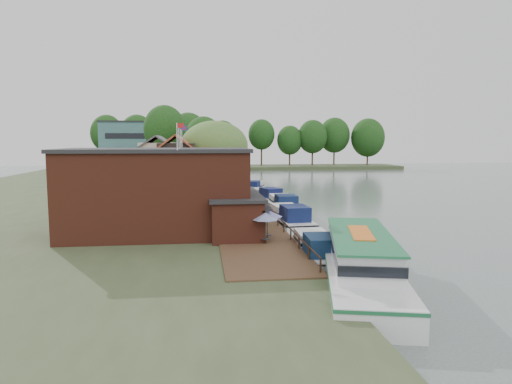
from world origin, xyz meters
name	(u,v)px	position (x,y,z in m)	size (l,w,h in m)	color
ground	(337,238)	(0.00, 0.00, 0.00)	(260.00, 260.00, 0.00)	#54615F
land_bank	(89,193)	(-30.00, 35.00, 0.50)	(50.00, 140.00, 1.00)	#384728
quay_deck	(240,212)	(-8.00, 10.00, 1.05)	(6.00, 50.00, 0.10)	#47301E
quay_rail	(264,207)	(-5.30, 10.50, 1.50)	(0.20, 49.00, 1.00)	black
pub	(181,191)	(-14.00, -1.00, 4.65)	(20.00, 11.00, 7.30)	maroon
hotel_block	(159,148)	(-22.00, 70.00, 7.15)	(25.40, 12.40, 12.30)	#38666B
cottage_a	(177,172)	(-15.00, 14.00, 5.25)	(8.60, 7.60, 8.50)	black
cottage_b	(159,167)	(-18.00, 24.00, 5.25)	(9.60, 8.60, 8.50)	beige
cottage_c	(190,164)	(-14.00, 33.00, 5.25)	(7.60, 7.60, 8.50)	black
willow	(215,162)	(-10.50, 19.00, 6.21)	(8.60, 8.60, 10.43)	#476B2D
umbrella_0	(265,228)	(-7.47, -6.01, 2.29)	(1.95, 1.95, 2.38)	navy
umbrella_1	(267,225)	(-7.14, -4.66, 2.29)	(2.44, 2.44, 2.38)	#1C1C9C
umbrella_2	(255,211)	(-7.28, 2.52, 2.29)	(2.18, 2.18, 2.38)	#1A4693
umbrella_3	(249,208)	(-7.63, 4.29, 2.29)	(1.94, 1.94, 2.38)	navy
umbrella_4	(247,204)	(-7.46, 7.56, 2.29)	(1.94, 1.94, 2.38)	navy
cruiser_0	(316,247)	(-3.99, -7.85, 1.18)	(3.16, 9.79, 2.37)	silver
cruiser_1	(289,216)	(-3.40, 5.28, 1.29)	(3.42, 10.56, 2.59)	white
cruiser_2	(283,203)	(-2.37, 14.46, 1.27)	(3.37, 10.41, 2.54)	silver
cruiser_3	(265,195)	(-3.29, 23.79, 1.20)	(3.20, 9.89, 2.40)	silver
cruiser_4	(254,188)	(-3.67, 33.88, 1.24)	(3.28, 10.15, 2.47)	silver
tour_boat	(362,262)	(-2.78, -14.03, 1.68)	(4.32, 15.37, 3.36)	silver
swan	(322,269)	(-4.25, -10.42, 0.22)	(0.44, 0.44, 0.44)	white
bank_tree_0	(204,151)	(-11.68, 41.71, 7.07)	(6.69, 6.69, 12.13)	#143811
bank_tree_1	(165,144)	(-18.98, 48.87, 8.29)	(7.91, 7.91, 14.58)	#143811
bank_tree_2	(189,145)	(-14.80, 59.54, 7.93)	(8.21, 8.21, 13.86)	#143811
bank_tree_3	(184,144)	(-16.54, 79.58, 7.87)	(7.72, 7.72, 13.74)	#143811
bank_tree_4	(177,147)	(-18.43, 85.23, 7.20)	(6.87, 6.87, 12.39)	#143811
bank_tree_5	(185,144)	(-16.61, 94.46, 7.81)	(7.46, 7.46, 13.61)	#143811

